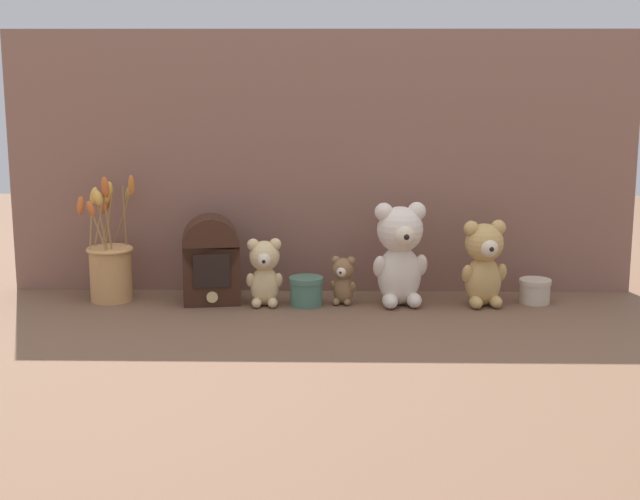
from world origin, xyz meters
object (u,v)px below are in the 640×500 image
(decorative_tin_tall, at_px, (535,291))
(decorative_tin_short, at_px, (306,291))
(teddy_bear_small, at_px, (264,271))
(teddy_bear_medium, at_px, (484,262))
(vintage_radio, at_px, (211,259))
(teddy_bear_tiny, at_px, (343,279))
(teddy_bear_large, at_px, (400,252))
(flower_vase, at_px, (110,264))

(decorative_tin_tall, height_order, decorative_tin_short, decorative_tin_short)
(teddy_bear_small, bearing_deg, teddy_bear_medium, 1.22)
(vintage_radio, height_order, decorative_tin_short, vintage_radio)
(vintage_radio, distance_m, decorative_tin_short, 0.27)
(decorative_tin_tall, relative_size, decorative_tin_short, 0.93)
(teddy_bear_tiny, distance_m, vintage_radio, 0.37)
(teddy_bear_medium, xyz_separation_m, teddy_bear_tiny, (-0.38, 0.01, -0.05))
(teddy_bear_tiny, bearing_deg, teddy_bear_large, -1.94)
(flower_vase, height_order, decorative_tin_short, flower_vase)
(teddy_bear_medium, relative_size, decorative_tin_tall, 2.69)
(teddy_bear_tiny, distance_m, flower_vase, 0.64)
(teddy_bear_small, xyz_separation_m, decorative_tin_short, (0.11, 0.01, -0.06))
(flower_vase, relative_size, decorative_tin_tall, 4.03)
(teddy_bear_tiny, height_order, flower_vase, flower_vase)
(teddy_bear_large, height_order, decorative_tin_tall, teddy_bear_large)
(teddy_bear_tiny, distance_m, decorative_tin_short, 0.11)
(teddy_bear_large, bearing_deg, teddy_bear_small, -177.58)
(teddy_bear_tiny, bearing_deg, decorative_tin_short, -172.14)
(vintage_radio, distance_m, decorative_tin_tall, 0.89)
(decorative_tin_tall, bearing_deg, teddy_bear_small, -176.58)
(teddy_bear_large, height_order, teddy_bear_small, teddy_bear_large)
(teddy_bear_tiny, relative_size, decorative_tin_short, 1.43)
(flower_vase, relative_size, vintage_radio, 1.47)
(teddy_bear_tiny, height_order, decorative_tin_tall, teddy_bear_tiny)
(teddy_bear_medium, bearing_deg, decorative_tin_short, -179.30)
(teddy_bear_small, relative_size, vintage_radio, 0.77)
(teddy_bear_large, bearing_deg, vintage_radio, 177.99)
(teddy_bear_medium, xyz_separation_m, vintage_radio, (-0.74, 0.02, -0.00))
(teddy_bear_tiny, xyz_separation_m, decorative_tin_tall, (0.53, 0.02, -0.04))
(flower_vase, xyz_separation_m, vintage_radio, (0.28, -0.01, 0.02))
(teddy_bear_small, distance_m, vintage_radio, 0.15)
(teddy_bear_tiny, bearing_deg, teddy_bear_small, -174.46)
(decorative_tin_tall, bearing_deg, teddy_bear_medium, -167.86)
(teddy_bear_large, xyz_separation_m, teddy_bear_medium, (0.23, -0.00, -0.02))
(vintage_radio, bearing_deg, decorative_tin_tall, 0.68)
(flower_vase, bearing_deg, teddy_bear_medium, -1.99)
(teddy_bear_small, height_order, flower_vase, flower_vase)
(teddy_bear_medium, height_order, flower_vase, flower_vase)
(decorative_tin_short, bearing_deg, flower_vase, 175.64)
(teddy_bear_small, relative_size, decorative_tin_short, 1.98)
(teddy_bear_medium, height_order, teddy_bear_small, teddy_bear_medium)
(teddy_bear_medium, height_order, vintage_radio, vintage_radio)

